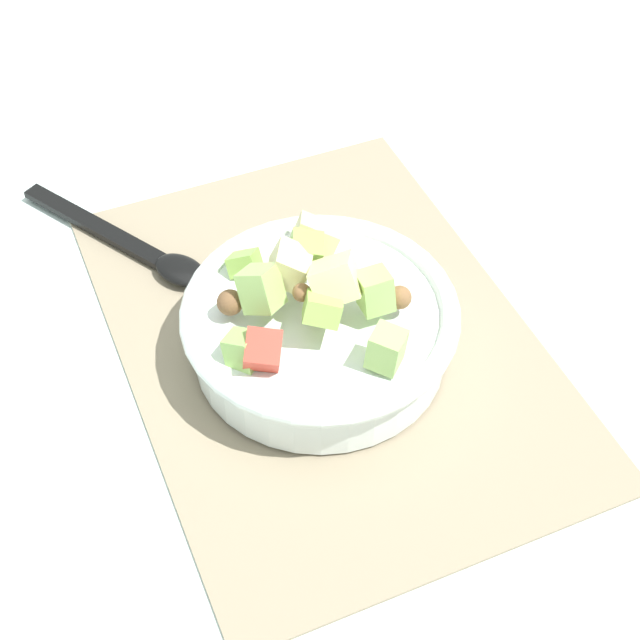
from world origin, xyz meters
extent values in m
plane|color=silver|center=(0.00, 0.00, 0.00)|extent=(2.40, 2.40, 0.00)
cube|color=gray|center=(0.00, 0.00, 0.00)|extent=(0.50, 0.36, 0.01)
cylinder|color=white|center=(0.02, -0.01, 0.03)|extent=(0.22, 0.22, 0.05)
torus|color=white|center=(0.02, -0.01, 0.06)|extent=(0.24, 0.24, 0.02)
cube|color=#9EC656|center=(0.04, -0.02, 0.09)|extent=(0.04, 0.04, 0.04)
cube|color=beige|center=(-0.05, 0.01, 0.08)|extent=(0.05, 0.06, 0.05)
sphere|color=brown|center=(0.04, 0.05, 0.08)|extent=(0.03, 0.03, 0.03)
cube|color=#A3CC6B|center=(0.04, 0.03, 0.09)|extent=(0.03, 0.03, 0.04)
cube|color=#BC3828|center=(0.05, -0.08, 0.07)|extent=(0.05, 0.04, 0.03)
sphere|color=brown|center=(-0.01, -0.08, 0.08)|extent=(0.03, 0.03, 0.03)
sphere|color=brown|center=(0.02, -0.03, 0.09)|extent=(0.03, 0.02, 0.02)
cube|color=#8CB74C|center=(-0.03, -0.01, 0.09)|extent=(0.04, 0.04, 0.03)
cube|color=#A3CC6B|center=(0.09, 0.01, 0.08)|extent=(0.04, 0.04, 0.04)
cube|color=beige|center=(-0.01, -0.03, 0.09)|extent=(0.05, 0.05, 0.04)
cube|color=#93C160|center=(0.04, -0.09, 0.07)|extent=(0.04, 0.03, 0.04)
cube|color=#8CB74C|center=(-0.06, -0.05, 0.07)|extent=(0.04, 0.04, 0.03)
cube|color=#A3CC6B|center=(0.00, -0.06, 0.09)|extent=(0.05, 0.04, 0.05)
cube|color=beige|center=(0.02, 0.00, 0.10)|extent=(0.06, 0.05, 0.06)
ellipsoid|color=black|center=(-0.13, -0.10, 0.01)|extent=(0.07, 0.06, 0.01)
cube|color=black|center=(-0.22, -0.16, 0.01)|extent=(0.17, 0.11, 0.01)
camera|label=1|loc=(0.52, -0.23, 0.65)|focal=53.47mm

